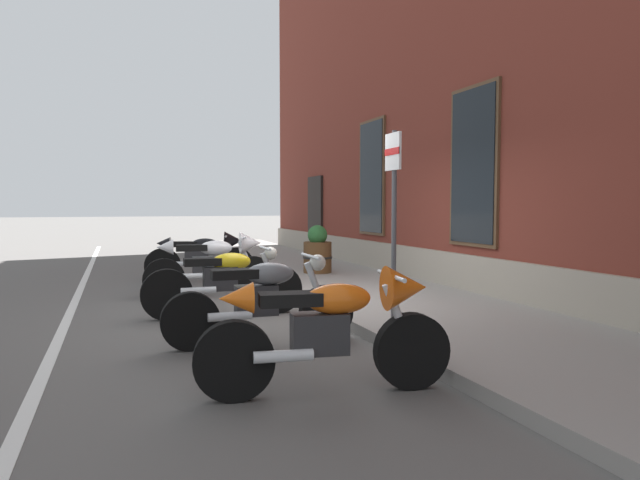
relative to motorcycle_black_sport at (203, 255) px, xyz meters
The scene contains 10 objects.
ground_plane 3.50m from the motorcycle_black_sport, 17.23° to the left, with size 140.00×140.00×0.00m, color #565451.
sidewalk 4.10m from the motorcycle_black_sport, 35.93° to the left, with size 28.26×2.74×0.13m, color gray.
lane_stripe 3.99m from the motorcycle_black_sport, 33.40° to the right, with size 28.26×0.12×0.01m, color silver.
motorcycle_black_sport is the anchor object (origin of this frame).
motorcycle_white_sport 1.78m from the motorcycle_black_sport, ahead, with size 0.62×2.08×1.05m.
motorcycle_yellow_naked 3.35m from the motorcycle_black_sport, ahead, with size 0.62×2.15×0.92m.
motorcycle_grey_naked 5.00m from the motorcycle_black_sport, ahead, with size 0.62×2.08×0.95m.
motorcycle_orange_sport 6.72m from the motorcycle_black_sport, ahead, with size 0.62×2.04×1.01m.
parking_sign 5.13m from the motorcycle_black_sport, 18.20° to the left, with size 0.36×0.07×2.25m.
barrel_planter 2.26m from the motorcycle_black_sport, 85.67° to the left, with size 0.60×0.60×0.96m.
Camera 1 is at (7.43, -2.56, 1.49)m, focal length 31.32 mm.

